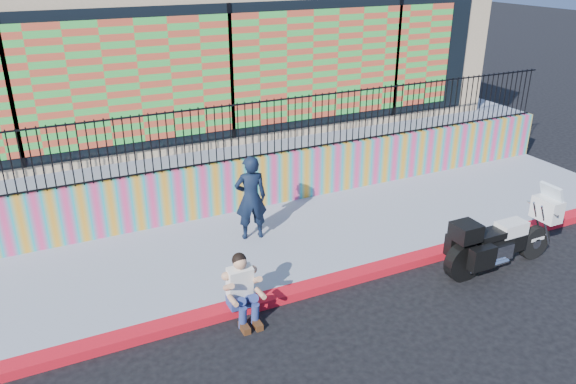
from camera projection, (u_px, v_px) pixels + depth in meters
ground at (324, 288)px, 9.41m from camera, size 90.00×90.00×0.00m
red_curb at (324, 284)px, 9.38m from camera, size 16.00×0.30×0.15m
sidewalk at (282, 242)px, 10.74m from camera, size 16.00×3.00×0.15m
mural_wall at (250, 183)px, 11.82m from camera, size 16.00×0.20×1.10m
metal_fence at (248, 131)px, 11.36m from camera, size 15.80×0.04×1.20m
elevated_platform at (183, 124)px, 16.07m from camera, size 16.00×10.00×1.25m
storefront_building at (178, 31)px, 14.85m from camera, size 14.00×8.06×4.00m
police_motorcycle at (500, 239)px, 9.75m from camera, size 2.29×0.76×1.43m
police_officer at (251, 198)px, 10.44m from camera, size 0.66×0.50×1.64m
seated_man at (244, 295)px, 8.42m from camera, size 0.54×0.71×1.06m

